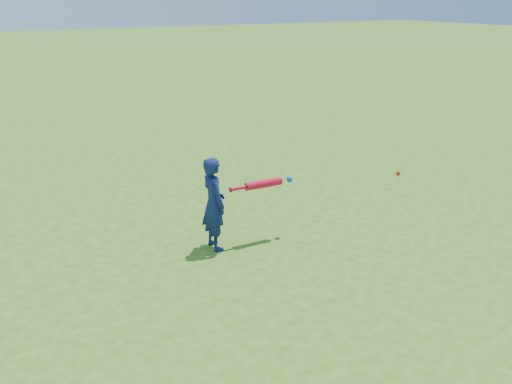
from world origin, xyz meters
TOP-DOWN VIEW (x-y plane):
  - ground at (0.00, 0.00)m, footprint 80.00×80.00m
  - child at (-0.72, -0.04)m, footprint 0.25×0.37m
  - ground_ball_red at (2.77, 0.90)m, footprint 0.06×0.06m
  - bat_swing at (-0.13, -0.10)m, footprint 0.76×0.09m

SIDE VIEW (x-z plane):
  - ground at x=0.00m, z-range 0.00..0.00m
  - ground_ball_red at x=2.77m, z-range 0.00..0.06m
  - child at x=-0.72m, z-range 0.00..0.99m
  - bat_swing at x=-0.13m, z-range 0.59..0.68m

